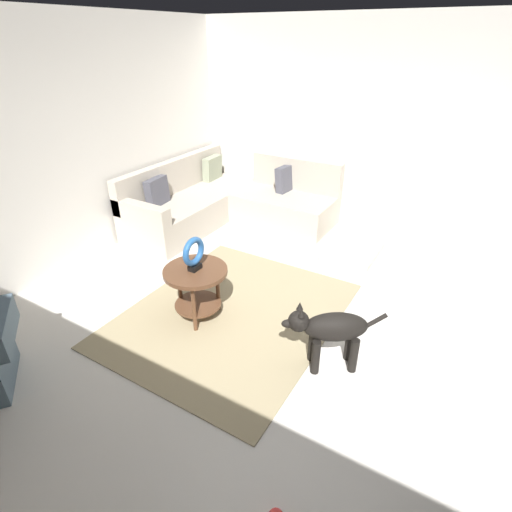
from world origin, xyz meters
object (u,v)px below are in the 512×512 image
side_table (196,281)px  torus_sculpture (194,253)px  dog (330,330)px  sectional_couch (227,203)px  dog_bed_mat (353,251)px

side_table → torus_sculpture: 0.29m
side_table → dog: size_ratio=0.82×
sectional_couch → torus_sculpture: (-2.04, -1.05, 0.42)m
sectional_couch → side_table: (-2.04, -1.05, 0.12)m
dog_bed_mat → side_table: bearing=156.4°
sectional_couch → dog: size_ratio=3.08×
torus_sculpture → dog_bed_mat: (2.02, -0.88, -0.67)m
torus_sculpture → dog_bed_mat: bearing=-23.6°
dog → torus_sculpture: bearing=56.6°
dog_bed_mat → torus_sculpture: bearing=156.4°
sectional_couch → dog: bearing=-130.2°
sectional_couch → side_table: bearing=-152.7°
side_table → dog_bed_mat: (2.02, -0.88, -0.37)m
dog_bed_mat → dog: 2.08m
sectional_couch → dog_bed_mat: sectional_couch is taller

